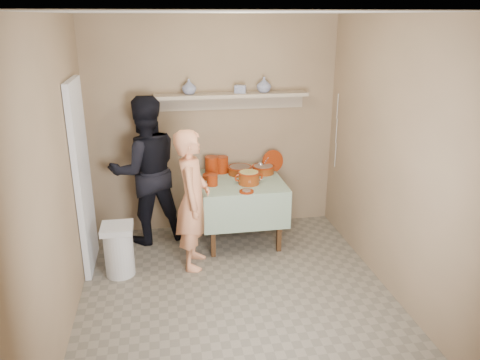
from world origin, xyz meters
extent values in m
plane|color=#736A5A|center=(0.00, 0.00, 0.00)|extent=(3.50, 3.50, 0.00)
cube|color=silver|center=(-1.46, 0.95, 1.00)|extent=(0.06, 0.70, 2.00)
cylinder|color=#751800|center=(-0.06, 1.56, 0.87)|extent=(0.16, 0.16, 0.22)
cylinder|color=#751800|center=(0.07, 1.59, 0.86)|extent=(0.17, 0.17, 0.20)
cylinder|color=#751800|center=(-0.10, 1.15, 0.82)|extent=(0.13, 0.13, 0.13)
cylinder|color=#751800|center=(-0.10, 1.39, 0.79)|extent=(0.18, 0.18, 0.05)
cylinder|color=#751800|center=(0.70, 1.56, 0.88)|extent=(0.29, 0.14, 0.28)
imported|color=navy|center=(0.59, 1.62, 1.81)|extent=(0.21, 0.21, 0.18)
imported|color=navy|center=(-0.29, 1.64, 1.81)|extent=(0.19, 0.19, 0.17)
cube|color=navy|center=(0.30, 1.61, 1.77)|extent=(0.15, 0.13, 0.09)
imported|color=#EC9465|center=(-0.35, 0.76, 0.76)|extent=(0.46, 0.61, 1.51)
imported|color=black|center=(-0.84, 1.48, 0.87)|extent=(0.98, 0.85, 1.75)
cube|color=#927759|center=(0.00, 1.76, 1.30)|extent=(3.00, 0.02, 2.60)
cube|color=#927759|center=(0.00, -1.76, 1.30)|extent=(3.00, 0.02, 2.60)
cube|color=#927759|center=(-1.51, 0.00, 1.30)|extent=(0.02, 3.50, 2.60)
cube|color=#927759|center=(1.51, 0.00, 1.30)|extent=(0.02, 3.50, 2.60)
cube|color=silver|center=(0.00, 0.00, 2.61)|extent=(3.00, 3.50, 0.02)
cube|color=#4C2D16|center=(-0.13, 0.90, 0.35)|extent=(0.05, 0.05, 0.71)
cube|color=#4C2D16|center=(0.63, 0.90, 0.35)|extent=(0.05, 0.05, 0.71)
cube|color=#4C2D16|center=(-0.13, 1.66, 0.35)|extent=(0.05, 0.05, 0.71)
cube|color=#4C2D16|center=(0.63, 1.66, 0.35)|extent=(0.05, 0.05, 0.71)
cube|color=#4C2D16|center=(0.25, 1.28, 0.73)|extent=(0.90, 0.90, 0.04)
cube|color=#1E592E|center=(0.25, 1.28, 0.76)|extent=(0.96, 0.96, 0.01)
cube|color=#1E592E|center=(0.25, 0.80, 0.54)|extent=(0.96, 0.01, 0.44)
cube|color=#1E592E|center=(0.25, 1.76, 0.54)|extent=(0.96, 0.01, 0.44)
cube|color=#1E592E|center=(-0.23, 1.28, 0.54)|extent=(0.01, 0.96, 0.44)
cube|color=#1E592E|center=(0.73, 1.28, 0.54)|extent=(0.01, 0.96, 0.44)
cylinder|color=#68260C|center=(0.28, 1.49, 0.81)|extent=(0.28, 0.28, 0.09)
cylinder|color=#751800|center=(0.28, 1.49, 0.85)|extent=(0.30, 0.30, 0.01)
cylinder|color=brown|center=(0.28, 1.49, 0.83)|extent=(0.25, 0.25, 0.05)
cylinder|color=#68260C|center=(0.56, 1.47, 0.81)|extent=(0.26, 0.26, 0.09)
cylinder|color=#751800|center=(0.56, 1.47, 0.85)|extent=(0.28, 0.28, 0.01)
cylinder|color=#8C6B54|center=(0.56, 1.47, 0.83)|extent=(0.23, 0.23, 0.05)
cylinder|color=silver|center=(0.57, 1.38, 0.94)|extent=(0.01, 0.22, 0.16)
sphere|color=silver|center=(0.53, 1.50, 0.87)|extent=(0.07, 0.07, 0.07)
cylinder|color=#68260C|center=(0.32, 1.14, 0.83)|extent=(0.24, 0.24, 0.14)
cylinder|color=#751800|center=(0.32, 1.14, 0.90)|extent=(0.25, 0.25, 0.01)
cylinder|color=tan|center=(0.32, 1.14, 0.88)|extent=(0.21, 0.21, 0.05)
torus|color=#751800|center=(0.20, 1.14, 0.84)|extent=(0.09, 0.02, 0.09)
torus|color=#751800|center=(0.44, 1.14, 0.84)|extent=(0.09, 0.02, 0.09)
cylinder|color=#751800|center=(0.24, 0.87, 0.77)|extent=(0.16, 0.16, 0.02)
cylinder|color=#8C6B54|center=(0.24, 0.87, 0.78)|extent=(0.09, 0.09, 0.01)
cube|color=tan|center=(0.20, 1.62, 1.70)|extent=(1.80, 0.25, 0.04)
cube|color=tan|center=(0.20, 1.74, 1.60)|extent=(1.80, 0.02, 0.18)
cylinder|color=silver|center=(-1.14, 0.68, 0.25)|extent=(0.30, 0.30, 0.50)
cube|color=silver|center=(-1.14, 0.68, 0.53)|extent=(0.32, 0.32, 0.06)
cylinder|color=silver|center=(1.47, 1.50, 1.55)|extent=(0.01, 0.01, 0.30)
cylinder|color=silver|center=(1.47, 1.48, 1.25)|extent=(0.01, 0.01, 0.30)
cylinder|color=silver|center=(1.47, 1.46, 0.95)|extent=(0.01, 0.01, 0.30)
camera|label=1|loc=(-0.64, -3.80, 2.57)|focal=35.00mm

